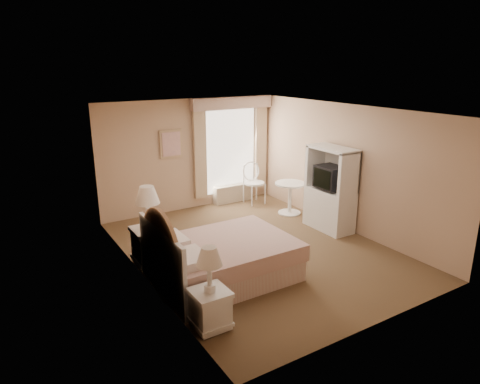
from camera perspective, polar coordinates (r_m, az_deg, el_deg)
room at (r=7.42m, az=2.36°, el=1.21°), size 4.21×5.51×2.51m
window at (r=10.13m, az=-1.10°, el=6.02°), size 2.05×0.22×2.51m
framed_art at (r=9.49m, az=-9.16°, el=6.34°), size 0.52×0.04×0.62m
bed at (r=6.69m, az=-2.82°, el=-8.89°), size 2.10×1.61×1.42m
nightstand_near at (r=5.53m, az=-4.02°, el=-14.01°), size 0.46×0.46×1.10m
nightstand_far at (r=7.26m, az=-11.94°, el=-5.74°), size 0.55×0.55×1.34m
round_table at (r=9.54m, az=6.68°, el=-0.14°), size 0.67×0.67×0.71m
cafe_chair at (r=10.21m, az=1.74°, el=1.70°), size 0.48×0.48×1.00m
armoire at (r=8.73m, az=11.94°, el=-0.48°), size 0.51×1.01×1.69m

